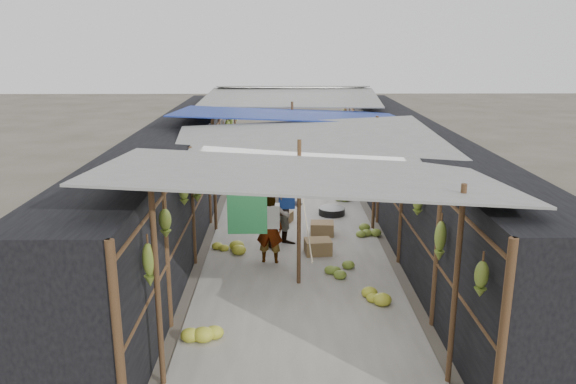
{
  "coord_description": "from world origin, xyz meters",
  "views": [
    {
      "loc": [
        -0.31,
        -6.21,
        4.19
      ],
      "look_at": [
        -0.17,
        4.65,
        1.25
      ],
      "focal_mm": 35.0,
      "sensor_mm": 36.0,
      "label": 1
    }
  ],
  "objects_px": {
    "vendor_seated": "(355,183)",
    "vendor_elderly": "(269,228)",
    "black_basin": "(332,212)",
    "crate_near": "(318,247)",
    "shopper_blue": "(285,209)"
  },
  "relations": [
    {
      "from": "crate_near",
      "to": "black_basin",
      "type": "height_order",
      "value": "crate_near"
    },
    {
      "from": "shopper_blue",
      "to": "crate_near",
      "type": "bearing_deg",
      "value": -67.01
    },
    {
      "from": "crate_near",
      "to": "vendor_seated",
      "type": "distance_m",
      "value": 4.33
    },
    {
      "from": "crate_near",
      "to": "vendor_seated",
      "type": "height_order",
      "value": "vendor_seated"
    },
    {
      "from": "vendor_elderly",
      "to": "shopper_blue",
      "type": "distance_m",
      "value": 0.98
    },
    {
      "from": "vendor_elderly",
      "to": "black_basin",
      "type": "bearing_deg",
      "value": -107.88
    },
    {
      "from": "black_basin",
      "to": "shopper_blue",
      "type": "relative_size",
      "value": 0.4
    },
    {
      "from": "black_basin",
      "to": "vendor_elderly",
      "type": "distance_m",
      "value": 3.45
    },
    {
      "from": "vendor_seated",
      "to": "vendor_elderly",
      "type": "bearing_deg",
      "value": -38.35
    },
    {
      "from": "shopper_blue",
      "to": "vendor_seated",
      "type": "xyz_separation_m",
      "value": [
        1.92,
        3.65,
        -0.38
      ]
    },
    {
      "from": "vendor_elderly",
      "to": "vendor_seated",
      "type": "bearing_deg",
      "value": -108.06
    },
    {
      "from": "vendor_elderly",
      "to": "vendor_seated",
      "type": "height_order",
      "value": "vendor_elderly"
    },
    {
      "from": "crate_near",
      "to": "vendor_elderly",
      "type": "bearing_deg",
      "value": -162.41
    },
    {
      "from": "crate_near",
      "to": "black_basin",
      "type": "relative_size",
      "value": 0.8
    },
    {
      "from": "black_basin",
      "to": "vendor_elderly",
      "type": "bearing_deg",
      "value": -115.91
    }
  ]
}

